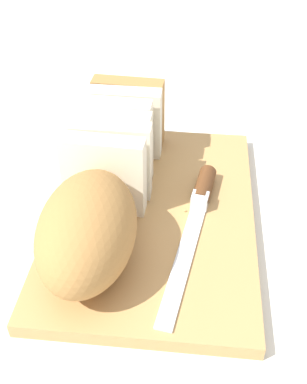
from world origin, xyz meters
TOP-DOWN VIEW (x-y plane):
  - ground_plane at (0.00, 0.00)m, footprint 3.00×3.00m
  - cutting_board at (0.00, 0.00)m, footprint 0.39×0.26m
  - bread_loaf at (-0.01, 0.06)m, footprint 0.37×0.12m
  - bread_knife at (0.01, -0.06)m, footprint 0.26×0.06m
  - crumb_near_knife at (0.02, 0.01)m, footprint 0.00×0.00m
  - crumb_near_loaf at (0.04, 0.03)m, footprint 0.00×0.00m
  - crumb_stray_left at (-0.00, -0.04)m, footprint 0.00×0.00m
  - crumb_stray_right at (-0.05, 0.03)m, footprint 0.01×0.01m

SIDE VIEW (x-z plane):
  - ground_plane at x=0.00m, z-range 0.00..0.00m
  - cutting_board at x=0.00m, z-range 0.00..0.02m
  - crumb_stray_left at x=0.00m, z-range 0.02..0.02m
  - crumb_near_knife at x=0.02m, z-range 0.02..0.02m
  - crumb_near_loaf at x=0.04m, z-range 0.02..0.02m
  - crumb_stray_right at x=-0.05m, z-range 0.02..0.03m
  - bread_knife at x=0.01m, z-range 0.02..0.04m
  - bread_loaf at x=-0.01m, z-range 0.02..0.13m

